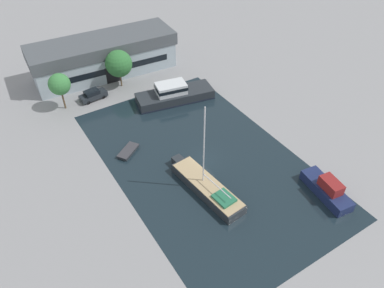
# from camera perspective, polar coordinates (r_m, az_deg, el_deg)

# --- Properties ---
(ground_plane) EXTENTS (440.00, 440.00, 0.00)m
(ground_plane) POSITION_cam_1_polar(r_m,az_deg,el_deg) (50.92, 1.73, -2.63)
(ground_plane) COLOR gray
(water_canal) EXTENTS (23.09, 38.24, 0.01)m
(water_canal) POSITION_cam_1_polar(r_m,az_deg,el_deg) (50.91, 1.73, -2.62)
(water_canal) COLOR black
(water_canal) RESTS_ON ground
(warehouse_building) EXTENTS (26.07, 9.83, 6.57)m
(warehouse_building) POSITION_cam_1_polar(r_m,az_deg,el_deg) (70.65, -13.28, 12.92)
(warehouse_building) COLOR #99A8B2
(warehouse_building) RESTS_ON ground
(quay_tree_near_building) EXTENTS (4.55, 4.55, 6.59)m
(quay_tree_near_building) POSITION_cam_1_polar(r_m,az_deg,el_deg) (65.45, -11.11, 11.93)
(quay_tree_near_building) COLOR brown
(quay_tree_near_building) RESTS_ON ground
(quay_tree_by_water) EXTENTS (3.39, 3.39, 6.15)m
(quay_tree_by_water) POSITION_cam_1_polar(r_m,az_deg,el_deg) (61.77, -19.56, 8.57)
(quay_tree_by_water) COLOR brown
(quay_tree_by_water) RESTS_ON ground
(parked_car) EXTENTS (4.63, 2.27, 1.71)m
(parked_car) POSITION_cam_1_polar(r_m,az_deg,el_deg) (64.47, -14.85, 7.25)
(parked_car) COLOR #1E2328
(parked_car) RESTS_ON ground
(sailboat_moored) EXTENTS (3.96, 12.47, 12.28)m
(sailboat_moored) POSITION_cam_1_polar(r_m,az_deg,el_deg) (46.61, 2.21, -6.49)
(sailboat_moored) COLOR #23282D
(sailboat_moored) RESTS_ON water_canal
(motor_cruiser) EXTENTS (13.29, 6.56, 3.20)m
(motor_cruiser) POSITION_cam_1_polar(r_m,az_deg,el_deg) (62.08, -2.77, 7.60)
(motor_cruiser) COLOR #23282D
(motor_cruiser) RESTS_ON water_canal
(small_dinghy) EXTENTS (3.78, 3.25, 0.50)m
(small_dinghy) POSITION_cam_1_polar(r_m,az_deg,el_deg) (52.75, -9.70, -1.10)
(small_dinghy) COLOR #23282D
(small_dinghy) RESTS_ON water_canal
(cabin_boat) EXTENTS (3.31, 7.51, 2.66)m
(cabin_boat) POSITION_cam_1_polar(r_m,az_deg,el_deg) (48.82, 19.90, -6.50)
(cabin_boat) COLOR #19234C
(cabin_boat) RESTS_ON water_canal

